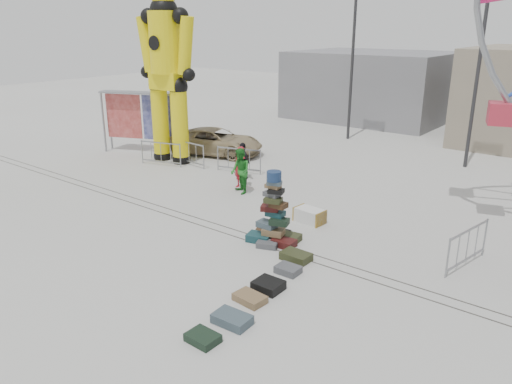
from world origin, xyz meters
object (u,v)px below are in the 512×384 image
Objects in this scene: lamp_post_left at (354,57)px; suitcase_tower at (274,222)px; crash_test_dummy at (167,68)px; pedestrian_green at (240,171)px; barricade_wheel_front at (467,247)px; steamer_trunk at (310,216)px; barricade_dummy_b at (189,153)px; parked_suv at (216,141)px; banner_scaffold at (141,107)px; pedestrian_black at (243,161)px; pedestrian_red at (240,167)px; barricade_dummy_c at (239,160)px; lamp_post_right at (481,65)px; barricade_dummy_a at (161,154)px.

suitcase_tower is at bearing -70.74° from lamp_post_left.
pedestrian_green is at bearing -21.03° from crash_test_dummy.
pedestrian_green is (-8.62, 0.99, 0.32)m from barricade_wheel_front.
barricade_dummy_b reaches higher than steamer_trunk.
barricade_dummy_b is at bearing 173.10° from parked_suv.
banner_scaffold is at bearing 179.30° from barricade_dummy_b.
banner_scaffold reaches higher than barricade_dummy_b.
crash_test_dummy reaches higher than banner_scaffold.
barricade_dummy_b is 1.30× the size of pedestrian_black.
pedestrian_red reaches higher than barricade_dummy_b.
crash_test_dummy is at bearing 144.04° from parked_suv.
pedestrian_red is 5.53m from parked_suv.
steamer_trunk is 4.37m from pedestrian_red.
lamp_post_left is 8.22× the size of steamer_trunk.
barricade_dummy_c is 1.00× the size of barricade_wheel_front.
barricade_dummy_c is at bearing -21.68° from banner_scaffold.
pedestrian_green is at bearing 94.36° from barricade_wheel_front.
barricade_wheel_front is (2.85, -10.10, -3.93)m from lamp_post_right.
crash_test_dummy is 3.84m from barricade_dummy_a.
pedestrian_black is at bearing 158.82° from steamer_trunk.
barricade_dummy_b is at bearing -169.95° from pedestrian_green.
lamp_post_left is 9.83m from barricade_dummy_c.
pedestrian_green is (-5.77, -9.11, -3.61)m from lamp_post_right.
pedestrian_green is at bearing -83.65° from lamp_post_left.
suitcase_tower is at bearing -145.53° from parked_suv.
barricade_wheel_front is (4.97, 1.86, -0.06)m from suitcase_tower.
barricade_dummy_a is at bearing -177.16° from barricade_dummy_c.
pedestrian_green is (0.42, -0.51, 0.04)m from pedestrian_red.
suitcase_tower is 1.09× the size of barricade_dummy_a.
lamp_post_left is 16.09m from barricade_wheel_front.
banner_scaffold is at bearing -152.36° from lamp_post_right.
crash_test_dummy is at bearing 142.46° from suitcase_tower.
lamp_post_right is 14.43m from barricade_dummy_a.
barricade_dummy_c is 3.44m from parked_suv.
suitcase_tower is 1.09× the size of barricade_dummy_b.
lamp_post_right reaches higher than parked_suv.
lamp_post_right is 4.59× the size of pedestrian_green.
barricade_dummy_b is 1.15× the size of pedestrian_green.
parked_suv reaches higher than barricade_dummy_c.
banner_scaffold reaches higher than pedestrian_green.
barricade_dummy_b is 2.60m from barricade_dummy_c.
barricade_dummy_c reaches higher than steamer_trunk.
lamp_post_right is 1.00× the size of lamp_post_left.
suitcase_tower reaches higher than pedestrian_red.
lamp_post_left is at bearing 97.07° from pedestrian_red.
pedestrian_green reaches higher than parked_suv.
parked_suv is (-10.56, -5.21, -3.84)m from lamp_post_right.
lamp_post_left reaches higher than banner_scaffold.
banner_scaffold is (-13.67, -7.16, -2.22)m from lamp_post_right.
crash_test_dummy is 5.30m from barricade_dummy_c.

